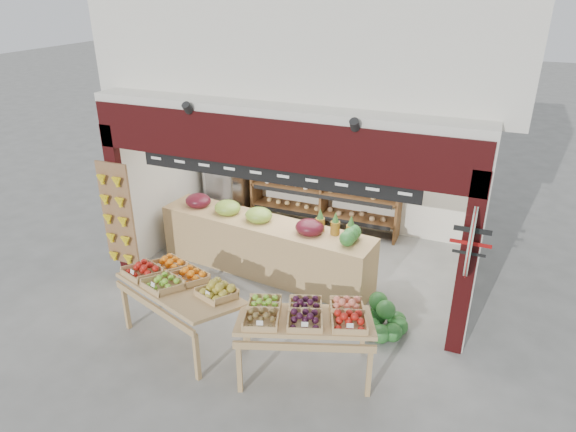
# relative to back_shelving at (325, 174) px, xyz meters

# --- Properties ---
(ground) EXTENTS (60.00, 60.00, 0.00)m
(ground) POSITION_rel_back_shelving_xyz_m (0.18, -1.95, -1.17)
(ground) COLOR slate
(ground) RESTS_ON ground
(shop_structure) EXTENTS (6.36, 5.12, 5.40)m
(shop_structure) POSITION_rel_back_shelving_xyz_m (0.18, -0.33, 2.75)
(shop_structure) COLOR beige
(shop_structure) RESTS_ON ground
(banana_board) EXTENTS (0.60, 0.15, 1.80)m
(banana_board) POSITION_rel_back_shelving_xyz_m (-2.55, -3.12, -0.06)
(banana_board) COLOR brown
(banana_board) RESTS_ON ground
(gift_sign) EXTENTS (0.04, 0.93, 0.92)m
(gift_sign) POSITION_rel_back_shelving_xyz_m (2.93, -3.09, 0.58)
(gift_sign) COLOR #AEDBC3
(gift_sign) RESTS_ON ground
(back_shelving) EXTENTS (3.08, 0.51, 1.90)m
(back_shelving) POSITION_rel_back_shelving_xyz_m (0.00, 0.00, 0.00)
(back_shelving) COLOR brown
(back_shelving) RESTS_ON ground
(refrigerator) EXTENTS (0.75, 0.75, 1.83)m
(refrigerator) POSITION_rel_back_shelving_xyz_m (-1.99, -0.40, -0.26)
(refrigerator) COLOR #B3B5BA
(refrigerator) RESTS_ON ground
(cardboard_stack) EXTENTS (0.98, 0.71, 0.67)m
(cardboard_stack) POSITION_rel_back_shelving_xyz_m (-2.01, -1.03, -0.93)
(cardboard_stack) COLOR beige
(cardboard_stack) RESTS_ON ground
(mid_counter) EXTENTS (3.91, 1.20, 1.19)m
(mid_counter) POSITION_rel_back_shelving_xyz_m (-0.38, -2.07, -0.65)
(mid_counter) COLOR tan
(mid_counter) RESTS_ON ground
(display_table_left) EXTENTS (1.94, 1.48, 1.09)m
(display_table_left) POSITION_rel_back_shelving_xyz_m (-0.75, -4.11, -0.32)
(display_table_left) COLOR tan
(display_table_left) RESTS_ON ground
(display_table_right) EXTENTS (1.91, 1.46, 1.07)m
(display_table_right) POSITION_rel_back_shelving_xyz_m (1.16, -4.17, -0.32)
(display_table_right) COLOR tan
(display_table_right) RESTS_ON ground
(watermelon_pile) EXTENTS (0.73, 0.70, 0.53)m
(watermelon_pile) POSITION_rel_back_shelving_xyz_m (1.93, -2.98, -0.98)
(watermelon_pile) COLOR #1B531F
(watermelon_pile) RESTS_ON ground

